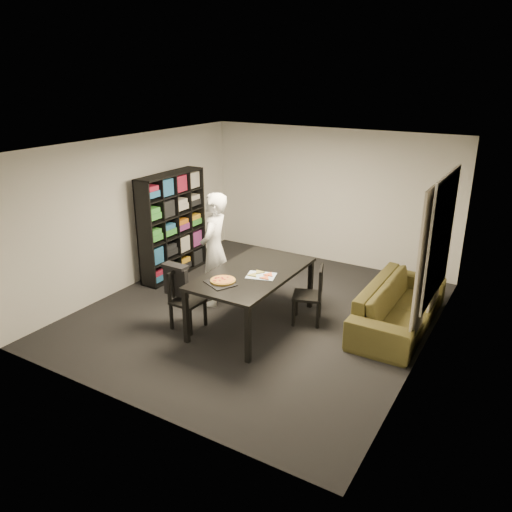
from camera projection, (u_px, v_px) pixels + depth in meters
The scene contains 16 objects.
room at pixel (258, 234), 7.41m from camera, with size 5.01×5.51×2.61m.
window_pane at pixel (442, 237), 6.64m from camera, with size 0.02×1.40×1.60m, color black.
window_frame at pixel (441, 237), 6.64m from camera, with size 0.03×1.52×1.72m, color white.
curtain_left at pixel (423, 273), 6.38m from camera, with size 0.03×0.70×2.25m, color #B9B09E.
curtain_right at pixel (440, 249), 7.22m from camera, with size 0.03×0.70×2.25m, color #B9B09E.
bookshelf at pixel (173, 225), 9.05m from camera, with size 0.35×1.50×1.90m, color black.
dining_table at pixel (253, 277), 7.27m from camera, with size 1.12×2.01×0.84m.
chair_left at pixel (183, 295), 7.28m from camera, with size 0.42×0.42×0.88m.
chair_right at pixel (313, 291), 7.39m from camera, with size 0.54×0.54×0.90m.
draped_jacket at pixel (176, 279), 7.26m from camera, with size 0.41×0.18×0.49m.
person at pixel (214, 250), 7.90m from camera, with size 0.67×0.44×1.84m, color silver.
baking_tray at pixel (220, 283), 6.84m from camera, with size 0.40×0.32×0.01m, color black.
pepperoni_pizza at pixel (223, 280), 6.88m from camera, with size 0.35×0.35×0.03m.
kitchen_towel at pixel (261, 276), 7.09m from camera, with size 0.40×0.30×0.01m, color silver.
pizza_slices at pixel (261, 275), 7.10m from camera, with size 0.37×0.31×0.01m, color #DC8844, non-canonical shape.
sofa at pixel (399, 305), 7.35m from camera, with size 2.26×0.89×0.66m, color #41391A.
Camera 1 is at (3.58, -6.09, 3.56)m, focal length 35.00 mm.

